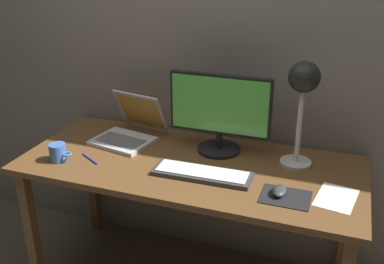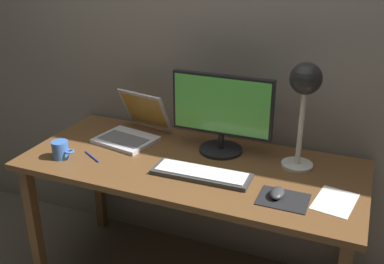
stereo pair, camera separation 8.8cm
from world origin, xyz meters
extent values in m
cube|color=gray|center=(0.00, 0.40, 1.30)|extent=(4.80, 0.06, 2.60)
cube|color=brown|center=(0.00, 0.00, 0.72)|extent=(1.60, 0.70, 0.03)
cube|color=brown|center=(-0.74, -0.29, 0.35)|extent=(0.05, 0.05, 0.71)
cube|color=brown|center=(-0.74, 0.29, 0.35)|extent=(0.05, 0.05, 0.71)
cube|color=brown|center=(0.74, 0.29, 0.35)|extent=(0.05, 0.05, 0.71)
cylinder|color=black|center=(0.09, 0.17, 0.75)|extent=(0.21, 0.21, 0.01)
cylinder|color=black|center=(0.09, 0.17, 0.80)|extent=(0.03, 0.03, 0.08)
cube|color=black|center=(0.09, 0.17, 0.98)|extent=(0.50, 0.03, 0.29)
cube|color=#59C64C|center=(0.09, 0.15, 0.98)|extent=(0.47, 0.00, 0.27)
cube|color=#38383A|center=(0.09, -0.11, 0.75)|extent=(0.44, 0.15, 0.02)
cube|color=silver|center=(0.09, -0.11, 0.76)|extent=(0.41, 0.12, 0.01)
cube|color=silver|center=(-0.40, 0.09, 0.75)|extent=(0.33, 0.28, 0.02)
cube|color=slate|center=(-0.41, 0.07, 0.76)|extent=(0.26, 0.17, 0.00)
cube|color=silver|center=(-0.37, 0.25, 0.87)|extent=(0.30, 0.16, 0.21)
cube|color=gold|center=(-0.37, 0.25, 0.87)|extent=(0.27, 0.14, 0.18)
cylinder|color=beige|center=(0.47, 0.15, 0.75)|extent=(0.15, 0.15, 0.01)
cylinder|color=silver|center=(0.47, 0.15, 0.94)|extent=(0.02, 0.02, 0.38)
sphere|color=black|center=(0.47, 0.15, 1.16)|extent=(0.14, 0.14, 0.14)
sphere|color=#FFEAB2|center=(0.47, 0.14, 1.13)|extent=(0.05, 0.05, 0.05)
cube|color=black|center=(0.47, -0.16, 0.74)|extent=(0.20, 0.16, 0.00)
ellipsoid|color=#38383A|center=(0.44, -0.15, 0.76)|extent=(0.06, 0.10, 0.03)
cylinder|color=#3F72CC|center=(-0.59, -0.19, 0.78)|extent=(0.08, 0.08, 0.09)
torus|color=#3F72CC|center=(-0.54, -0.19, 0.78)|extent=(0.05, 0.05, 0.01)
cube|color=white|center=(0.67, -0.10, 0.74)|extent=(0.18, 0.23, 0.00)
cylinder|color=#2633A5|center=(-0.46, -0.13, 0.74)|extent=(0.12, 0.08, 0.01)
camera|label=1|loc=(0.64, -1.76, 1.70)|focal=41.79mm
camera|label=2|loc=(0.72, -1.73, 1.70)|focal=41.79mm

